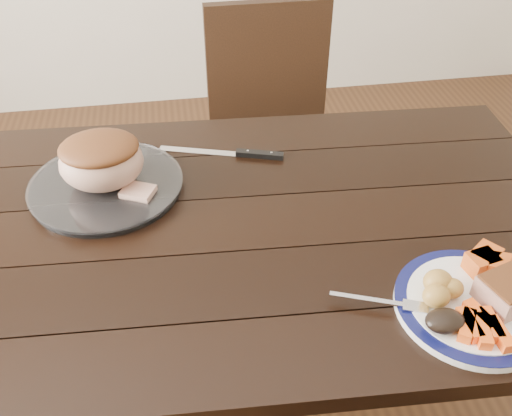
{
  "coord_description": "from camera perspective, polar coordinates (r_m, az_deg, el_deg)",
  "views": [
    {
      "loc": [
        -0.07,
        -0.94,
        1.56
      ],
      "look_at": [
        0.08,
        -0.02,
        0.8
      ],
      "focal_mm": 40.0,
      "sensor_mm": 36.0,
      "label": 1
    }
  ],
  "objects": [
    {
      "name": "ground",
      "position": [
        1.82,
        -2.75,
        -19.84
      ],
      "size": [
        4.0,
        4.0,
        0.0
      ],
      "primitive_type": "plane",
      "color": "#472B16",
      "rests_on": "ground"
    },
    {
      "name": "dining_table",
      "position": [
        1.3,
        -3.63,
        -4.69
      ],
      "size": [
        1.65,
        0.98,
        0.75
      ],
      "rotation": [
        0.0,
        0.0,
        -0.05
      ],
      "color": "black",
      "rests_on": "ground"
    },
    {
      "name": "chair_far",
      "position": [
        2.0,
        1.69,
        7.86
      ],
      "size": [
        0.42,
        0.43,
        0.93
      ],
      "rotation": [
        0.0,
        0.0,
        3.15
      ],
      "color": "black",
      "rests_on": "ground"
    },
    {
      "name": "dinner_plate",
      "position": [
        1.13,
        20.75,
        -9.15
      ],
      "size": [
        0.28,
        0.28,
        0.02
      ],
      "primitive_type": "cylinder",
      "color": "white",
      "rests_on": "dining_table"
    },
    {
      "name": "plate_rim",
      "position": [
        1.13,
        20.85,
        -8.86
      ],
      "size": [
        0.28,
        0.28,
        0.02
      ],
      "primitive_type": "torus",
      "color": "#0C0F3F",
      "rests_on": "dinner_plate"
    },
    {
      "name": "serving_platter",
      "position": [
        1.37,
        -14.71,
        2.04
      ],
      "size": [
        0.35,
        0.35,
        0.02
      ],
      "primitive_type": "cylinder",
      "color": "white",
      "rests_on": "dining_table"
    },
    {
      "name": "pork_slice",
      "position": [
        1.13,
        24.08,
        -7.57
      ],
      "size": [
        0.12,
        0.11,
        0.05
      ],
      "primitive_type": "cube",
      "rotation": [
        0.0,
        0.0,
        0.31
      ],
      "color": "tan",
      "rests_on": "dinner_plate"
    },
    {
      "name": "roasted_potatoes",
      "position": [
        1.1,
        17.97,
        -7.63
      ],
      "size": [
        0.08,
        0.08,
        0.05
      ],
      "color": "gold",
      "rests_on": "dinner_plate"
    },
    {
      "name": "carrot_batons",
      "position": [
        1.08,
        21.61,
        -10.9
      ],
      "size": [
        0.09,
        0.11,
        0.02
      ],
      "color": "#F65814",
      "rests_on": "dinner_plate"
    },
    {
      "name": "pumpkin_wedges",
      "position": [
        1.18,
        22.28,
        -5.08
      ],
      "size": [
        0.1,
        0.09,
        0.04
      ],
      "color": "#E95919",
      "rests_on": "dinner_plate"
    },
    {
      "name": "dark_mushroom",
      "position": [
        1.05,
        18.38,
        -10.67
      ],
      "size": [
        0.07,
        0.05,
        0.03
      ],
      "primitive_type": "ellipsoid",
      "color": "black",
      "rests_on": "dinner_plate"
    },
    {
      "name": "fork",
      "position": [
        1.08,
        12.87,
        -9.21
      ],
      "size": [
        0.17,
        0.08,
        0.0
      ],
      "rotation": [
        0.0,
        0.0,
        -0.36
      ],
      "color": "silver",
      "rests_on": "dinner_plate"
    },
    {
      "name": "roast_joint",
      "position": [
        1.34,
        -15.19,
        4.44
      ],
      "size": [
        0.19,
        0.16,
        0.12
      ],
      "primitive_type": "ellipsoid",
      "color": "tan",
      "rests_on": "serving_platter"
    },
    {
      "name": "cut_slice",
      "position": [
        1.31,
        -11.7,
        1.55
      ],
      "size": [
        0.09,
        0.08,
        0.02
      ],
      "primitive_type": "cube",
      "rotation": [
        0.0,
        0.0,
        -0.44
      ],
      "color": "tan",
      "rests_on": "serving_platter"
    },
    {
      "name": "carving_knife",
      "position": [
        1.45,
        -1.2,
        5.46
      ],
      "size": [
        0.31,
        0.12,
        0.01
      ],
      "rotation": [
        0.0,
        0.0,
        -0.3
      ],
      "color": "silver",
      "rests_on": "dining_table"
    }
  ]
}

